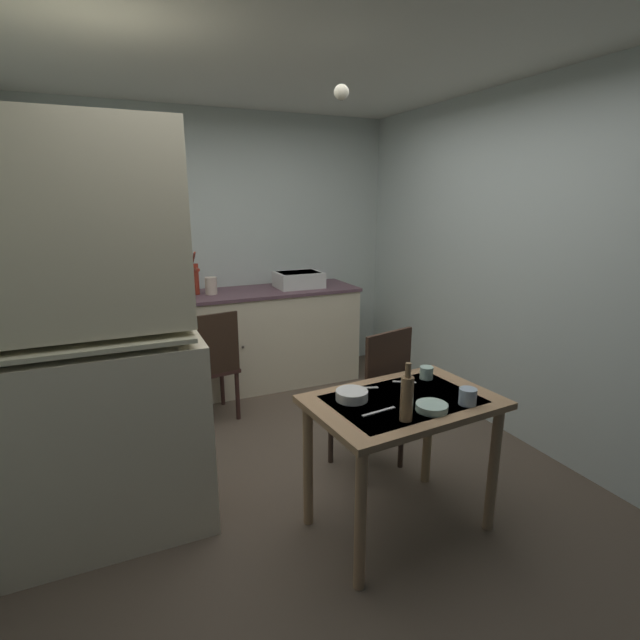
{
  "coord_description": "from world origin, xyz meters",
  "views": [
    {
      "loc": [
        -1.02,
        -2.58,
        1.79
      ],
      "look_at": [
        0.17,
        0.1,
        1.03
      ],
      "focal_mm": 26.39,
      "sensor_mm": 36.0,
      "label": 1
    }
  ],
  "objects_px": {
    "chair_by_counter": "(212,364)",
    "glass_bottle": "(407,397)",
    "hand_pump": "(196,276)",
    "serving_bowl_wide": "(432,407)",
    "dining_table": "(402,421)",
    "mixing_bowl_counter": "(179,294)",
    "hutch_cabinet": "(93,358)",
    "chair_far_side": "(375,399)",
    "teacup_mint": "(426,373)",
    "sink_basin": "(299,279)"
  },
  "relations": [
    {
      "from": "dining_table",
      "to": "serving_bowl_wide",
      "type": "relative_size",
      "value": 6.44
    },
    {
      "from": "serving_bowl_wide",
      "to": "chair_far_side",
      "type": "bearing_deg",
      "value": 81.38
    },
    {
      "from": "hutch_cabinet",
      "to": "dining_table",
      "type": "distance_m",
      "value": 1.63
    },
    {
      "from": "hand_pump",
      "to": "mixing_bowl_counter",
      "type": "height_order",
      "value": "hand_pump"
    },
    {
      "from": "hutch_cabinet",
      "to": "mixing_bowl_counter",
      "type": "bearing_deg",
      "value": 68.55
    },
    {
      "from": "mixing_bowl_counter",
      "to": "hutch_cabinet",
      "type": "bearing_deg",
      "value": -111.45
    },
    {
      "from": "chair_by_counter",
      "to": "glass_bottle",
      "type": "distance_m",
      "value": 2.05
    },
    {
      "from": "hand_pump",
      "to": "serving_bowl_wide",
      "type": "bearing_deg",
      "value": -74.95
    },
    {
      "from": "chair_by_counter",
      "to": "glass_bottle",
      "type": "height_order",
      "value": "glass_bottle"
    },
    {
      "from": "dining_table",
      "to": "chair_by_counter",
      "type": "height_order",
      "value": "chair_by_counter"
    },
    {
      "from": "chair_far_side",
      "to": "chair_by_counter",
      "type": "bearing_deg",
      "value": 124.95
    },
    {
      "from": "serving_bowl_wide",
      "to": "dining_table",
      "type": "bearing_deg",
      "value": 106.72
    },
    {
      "from": "chair_by_counter",
      "to": "chair_far_side",
      "type": "bearing_deg",
      "value": -55.05
    },
    {
      "from": "sink_basin",
      "to": "dining_table",
      "type": "distance_m",
      "value": 2.4
    },
    {
      "from": "hutch_cabinet",
      "to": "chair_far_side",
      "type": "height_order",
      "value": "hutch_cabinet"
    },
    {
      "from": "serving_bowl_wide",
      "to": "glass_bottle",
      "type": "height_order",
      "value": "glass_bottle"
    },
    {
      "from": "chair_by_counter",
      "to": "serving_bowl_wide",
      "type": "bearing_deg",
      "value": -69.33
    },
    {
      "from": "dining_table",
      "to": "serving_bowl_wide",
      "type": "bearing_deg",
      "value": -73.28
    },
    {
      "from": "sink_basin",
      "to": "chair_by_counter",
      "type": "relative_size",
      "value": 0.47
    },
    {
      "from": "sink_basin",
      "to": "teacup_mint",
      "type": "bearing_deg",
      "value": -91.41
    },
    {
      "from": "hutch_cabinet",
      "to": "dining_table",
      "type": "relative_size",
      "value": 2.1
    },
    {
      "from": "mixing_bowl_counter",
      "to": "chair_far_side",
      "type": "bearing_deg",
      "value": -61.02
    },
    {
      "from": "mixing_bowl_counter",
      "to": "teacup_mint",
      "type": "xyz_separation_m",
      "value": [
        1.09,
        -2.1,
        -0.17
      ]
    },
    {
      "from": "chair_far_side",
      "to": "teacup_mint",
      "type": "height_order",
      "value": "chair_far_side"
    },
    {
      "from": "mixing_bowl_counter",
      "to": "teacup_mint",
      "type": "bearing_deg",
      "value": -62.55
    },
    {
      "from": "hand_pump",
      "to": "serving_bowl_wide",
      "type": "distance_m",
      "value": 2.67
    },
    {
      "from": "hand_pump",
      "to": "glass_bottle",
      "type": "distance_m",
      "value": 2.65
    },
    {
      "from": "hand_pump",
      "to": "glass_bottle",
      "type": "bearing_deg",
      "value": -78.85
    },
    {
      "from": "hutch_cabinet",
      "to": "hand_pump",
      "type": "distance_m",
      "value": 1.95
    },
    {
      "from": "chair_far_side",
      "to": "hand_pump",
      "type": "bearing_deg",
      "value": 113.43
    },
    {
      "from": "mixing_bowl_counter",
      "to": "chair_by_counter",
      "type": "xyz_separation_m",
      "value": [
        0.14,
        -0.56,
        -0.49
      ]
    },
    {
      "from": "chair_by_counter",
      "to": "dining_table",
      "type": "bearing_deg",
      "value": -68.95
    },
    {
      "from": "chair_far_side",
      "to": "chair_by_counter",
      "type": "distance_m",
      "value": 1.44
    },
    {
      "from": "dining_table",
      "to": "teacup_mint",
      "type": "distance_m",
      "value": 0.38
    },
    {
      "from": "sink_basin",
      "to": "serving_bowl_wide",
      "type": "height_order",
      "value": "sink_basin"
    },
    {
      "from": "chair_by_counter",
      "to": "serving_bowl_wide",
      "type": "height_order",
      "value": "chair_by_counter"
    },
    {
      "from": "hutch_cabinet",
      "to": "glass_bottle",
      "type": "xyz_separation_m",
      "value": [
        1.33,
        -0.83,
        -0.12
      ]
    },
    {
      "from": "chair_far_side",
      "to": "mixing_bowl_counter",
      "type": "bearing_deg",
      "value": 118.98
    },
    {
      "from": "chair_far_side",
      "to": "serving_bowl_wide",
      "type": "distance_m",
      "value": 0.78
    },
    {
      "from": "hutch_cabinet",
      "to": "hand_pump",
      "type": "bearing_deg",
      "value": 64.95
    },
    {
      "from": "hutch_cabinet",
      "to": "teacup_mint",
      "type": "relative_size",
      "value": 27.89
    },
    {
      "from": "teacup_mint",
      "to": "glass_bottle",
      "type": "distance_m",
      "value": 0.58
    },
    {
      "from": "glass_bottle",
      "to": "serving_bowl_wide",
      "type": "bearing_deg",
      "value": 11.39
    },
    {
      "from": "glass_bottle",
      "to": "hutch_cabinet",
      "type": "bearing_deg",
      "value": 148.0
    },
    {
      "from": "hutch_cabinet",
      "to": "hand_pump",
      "type": "relative_size",
      "value": 5.52
    },
    {
      "from": "chair_by_counter",
      "to": "teacup_mint",
      "type": "relative_size",
      "value": 12.05
    },
    {
      "from": "chair_by_counter",
      "to": "teacup_mint",
      "type": "height_order",
      "value": "chair_by_counter"
    },
    {
      "from": "dining_table",
      "to": "chair_far_side",
      "type": "height_order",
      "value": "chair_far_side"
    },
    {
      "from": "hutch_cabinet",
      "to": "mixing_bowl_counter",
      "type": "height_order",
      "value": "hutch_cabinet"
    },
    {
      "from": "dining_table",
      "to": "chair_far_side",
      "type": "distance_m",
      "value": 0.58
    }
  ]
}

